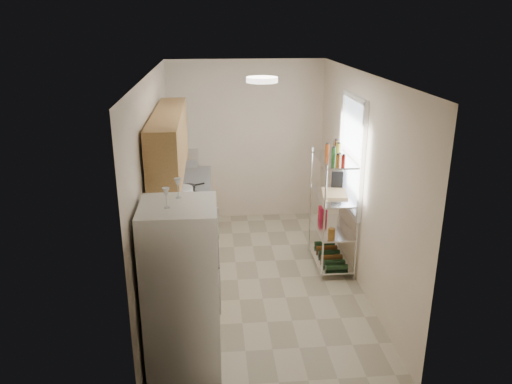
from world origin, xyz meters
TOP-DOWN VIEW (x-y plane):
  - room at (0.00, 0.00)m, footprint 2.52×4.42m
  - counter_run at (-0.92, 0.44)m, footprint 0.63×3.51m
  - upper_cabinets at (-1.05, 0.10)m, footprint 0.33×2.20m
  - range_hood at (-1.00, 0.90)m, footprint 0.50×0.60m
  - window at (1.23, 0.35)m, footprint 0.06×1.00m
  - bakers_rack at (1.00, 0.30)m, footprint 0.45×0.90m
  - ceiling_dome at (0.00, -0.30)m, footprint 0.34×0.34m
  - refrigerator at (-0.87, -1.58)m, footprint 0.68×0.68m
  - wine_glass_a at (-0.87, -1.41)m, footprint 0.07×0.07m
  - wine_glass_b at (-0.96, -1.65)m, footprint 0.07×0.07m
  - rice_cooker at (-0.96, 0.42)m, footprint 0.29×0.29m
  - frying_pan_large at (-0.94, 0.90)m, footprint 0.36×0.36m
  - frying_pan_small at (-0.91, 1.09)m, footprint 0.26×0.26m
  - cutting_board at (1.02, 0.32)m, footprint 0.37×0.45m
  - espresso_machine at (1.13, 0.63)m, footprint 0.21×0.26m
  - storage_bag at (0.95, 0.63)m, footprint 0.10×0.14m

SIDE VIEW (x-z plane):
  - counter_run at x=-0.92m, z-range 0.00..0.90m
  - storage_bag at x=0.95m, z-range 0.56..0.72m
  - refrigerator at x=-0.87m, z-range 0.00..1.65m
  - frying_pan_small at x=-0.91m, z-range 0.90..0.94m
  - frying_pan_large at x=-0.94m, z-range 0.90..0.95m
  - rice_cooker at x=-0.96m, z-range 0.90..1.13m
  - cutting_board at x=1.02m, z-range 1.01..1.04m
  - bakers_rack at x=1.00m, z-range 0.24..1.97m
  - espresso_machine at x=1.13m, z-range 1.01..1.28m
  - room at x=0.00m, z-range -0.01..2.61m
  - range_hood at x=-1.00m, z-range 1.33..1.45m
  - window at x=1.23m, z-range 0.82..2.28m
  - wine_glass_b at x=-0.96m, z-range 1.65..1.83m
  - wine_glass_a at x=-0.87m, z-range 1.65..1.84m
  - upper_cabinets at x=-1.05m, z-range 1.45..2.17m
  - ceiling_dome at x=0.00m, z-range 2.54..2.60m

